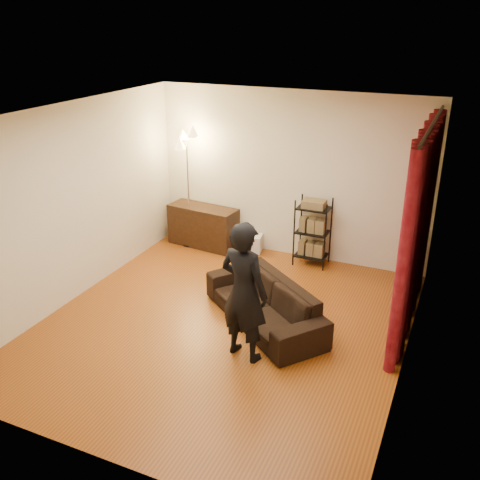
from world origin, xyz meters
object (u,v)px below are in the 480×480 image
at_px(person, 244,292).
at_px(storage_boxes, 251,243).
at_px(wire_shelf, 312,232).
at_px(sofa, 264,303).
at_px(floor_lamp, 188,189).
at_px(media_cabinet, 203,226).

xyz_separation_m(person, storage_boxes, (-1.09, 2.81, -0.69)).
bearing_deg(wire_shelf, sofa, -95.59).
height_order(sofa, floor_lamp, floor_lamp).
bearing_deg(sofa, wire_shelf, 126.97).
bearing_deg(storage_boxes, media_cabinet, -174.32).
relative_size(storage_boxes, floor_lamp, 0.18).
xyz_separation_m(person, wire_shelf, (-0.01, 2.76, -0.29)).
bearing_deg(media_cabinet, floor_lamp, -158.20).
bearing_deg(sofa, storage_boxes, 155.34).
distance_m(sofa, wire_shelf, 1.99).
relative_size(media_cabinet, storage_boxes, 3.36).
xyz_separation_m(media_cabinet, storage_boxes, (0.85, 0.08, -0.20)).
height_order(person, storage_boxes, person).
height_order(sofa, wire_shelf, wire_shelf).
height_order(wire_shelf, floor_lamp, floor_lamp).
xyz_separation_m(sofa, storage_boxes, (-1.04, 2.03, -0.14)).
relative_size(media_cabinet, floor_lamp, 0.60).
relative_size(media_cabinet, wire_shelf, 1.10).
xyz_separation_m(sofa, wire_shelf, (0.04, 1.97, 0.26)).
relative_size(person, wire_shelf, 1.54).
height_order(sofa, storage_boxes, sofa).
relative_size(person, storage_boxes, 4.70).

